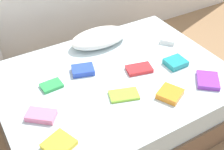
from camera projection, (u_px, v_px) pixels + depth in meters
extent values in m
plane|color=#93704C|center=(115.00, 116.00, 2.81)|extent=(8.00, 8.00, 0.00)
cube|color=brown|center=(115.00, 106.00, 2.73)|extent=(2.00, 1.50, 0.28)
cube|color=silver|center=(115.00, 86.00, 2.57)|extent=(1.96, 1.46, 0.22)
ellipsoid|color=white|center=(99.00, 38.00, 2.86)|extent=(0.59, 0.32, 0.14)
cube|color=#2847B7|center=(83.00, 70.00, 2.53)|extent=(0.22, 0.19, 0.05)
cube|color=#8CC638|center=(124.00, 95.00, 2.30)|extent=(0.26, 0.20, 0.02)
cube|color=red|center=(139.00, 69.00, 2.55)|extent=(0.25, 0.18, 0.03)
cube|color=white|center=(169.00, 39.00, 2.93)|extent=(0.22, 0.22, 0.05)
cube|color=pink|center=(41.00, 115.00, 2.11)|extent=(0.24, 0.23, 0.05)
cube|color=green|center=(51.00, 85.00, 2.39)|extent=(0.18, 0.13, 0.03)
cube|color=purple|center=(208.00, 80.00, 2.43)|extent=(0.27, 0.28, 0.04)
cube|color=teal|center=(175.00, 62.00, 2.62)|extent=(0.18, 0.16, 0.05)
cube|color=yellow|center=(59.00, 144.00, 1.91)|extent=(0.23, 0.23, 0.04)
cube|color=orange|center=(170.00, 94.00, 2.29)|extent=(0.24, 0.23, 0.05)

